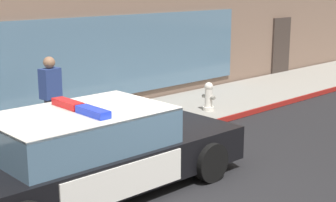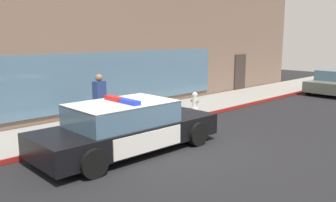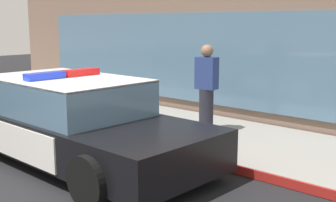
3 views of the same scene
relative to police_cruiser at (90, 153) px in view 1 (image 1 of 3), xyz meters
name	(u,v)px [view 1 (image 1 of 3)]	position (x,y,z in m)	size (l,w,h in m)	color
ground	(183,186)	(1.28, -0.82, -0.68)	(48.00, 48.00, 0.00)	black
sidewalk	(70,137)	(1.28, 2.61, -0.61)	(48.00, 2.68, 0.15)	gray
curb_red_paint	(108,152)	(1.28, 1.25, -0.61)	(28.80, 0.04, 0.14)	maroon
police_cruiser	(90,153)	(0.00, 0.00, 0.00)	(5.22, 2.20, 1.49)	black
fire_hydrant	(209,97)	(4.95, 1.94, -0.18)	(0.34, 0.39, 0.73)	silver
pedestrian_on_sidewalk	(51,98)	(0.86, 2.58, 0.33)	(0.43, 0.31, 1.71)	#23232D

